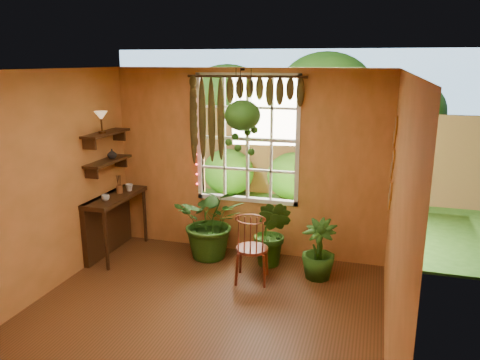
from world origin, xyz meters
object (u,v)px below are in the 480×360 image
(counter_ledge, at_px, (110,217))
(potted_plant_left, at_px, (212,221))
(hanging_basket, at_px, (242,120))
(windsor_chair, at_px, (252,258))
(potted_plant_mid, at_px, (272,233))

(counter_ledge, xyz_separation_m, potted_plant_left, (1.50, 0.27, 0.00))
(counter_ledge, bearing_deg, hanging_basket, 7.83)
(counter_ledge, distance_m, windsor_chair, 2.28)
(counter_ledge, bearing_deg, potted_plant_mid, 5.20)
(potted_plant_mid, bearing_deg, potted_plant_left, 176.94)
(counter_ledge, xyz_separation_m, hanging_basket, (1.95, 0.27, 1.48))
(counter_ledge, height_order, potted_plant_mid, potted_plant_mid)
(potted_plant_mid, distance_m, hanging_basket, 1.60)
(hanging_basket, bearing_deg, counter_ledge, -172.17)
(counter_ledge, distance_m, potted_plant_left, 1.52)
(windsor_chair, height_order, potted_plant_mid, windsor_chair)
(hanging_basket, bearing_deg, windsor_chair, -62.79)
(potted_plant_mid, height_order, hanging_basket, hanging_basket)
(windsor_chair, bearing_deg, potted_plant_left, 134.45)
(windsor_chair, height_order, hanging_basket, hanging_basket)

